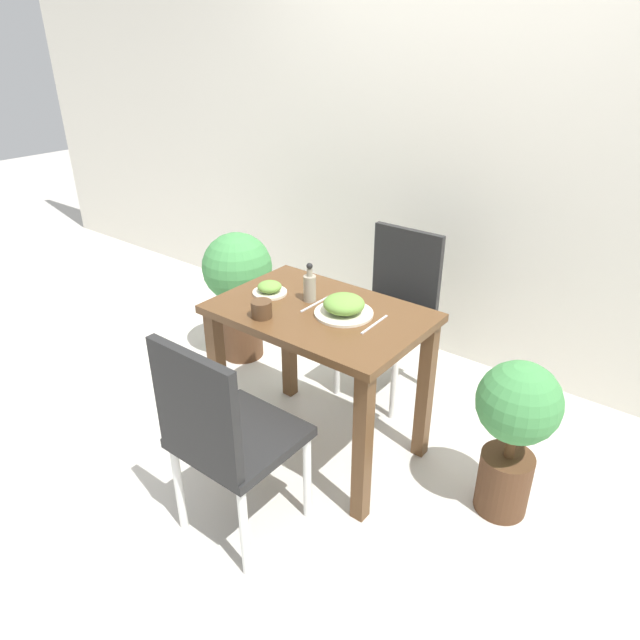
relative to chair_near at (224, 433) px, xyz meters
name	(u,v)px	position (x,y,z in m)	size (l,w,h in m)	color
ground_plane	(320,445)	(-0.05, 0.64, -0.51)	(16.00, 16.00, 0.00)	beige
wall_back	(460,137)	(-0.05, 1.87, 0.79)	(8.00, 0.05, 2.60)	silver
dining_table	(320,339)	(-0.05, 0.64, 0.09)	(0.92, 0.61, 0.74)	brown
chair_near	(224,433)	(0.00, 0.00, 0.00)	(0.42, 0.42, 0.90)	black
chair_far	(394,304)	(-0.08, 1.32, 0.00)	(0.42, 0.42, 0.90)	black
food_plate	(344,306)	(0.05, 0.67, 0.27)	(0.25, 0.25, 0.09)	beige
side_plate	(270,289)	(-0.34, 0.63, 0.26)	(0.16, 0.16, 0.06)	beige
drink_cup	(262,309)	(-0.20, 0.44, 0.27)	(0.09, 0.09, 0.07)	#4C331E
sauce_bottle	(310,286)	(-0.15, 0.69, 0.30)	(0.06, 0.06, 0.18)	gray
fork_utensil	(315,304)	(-0.10, 0.67, 0.24)	(0.01, 0.19, 0.00)	silver
spoon_utensil	(375,324)	(0.21, 0.67, 0.24)	(0.01, 0.20, 0.00)	silver
potted_plant_left	(238,281)	(-0.97, 1.04, -0.01)	(0.41, 0.41, 0.79)	#51331E
potted_plant_right	(515,425)	(0.80, 0.80, -0.07)	(0.33, 0.33, 0.71)	#51331E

